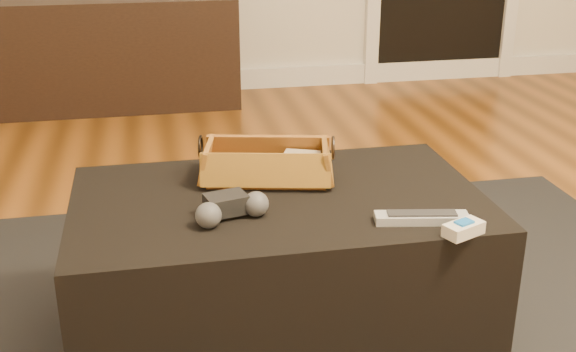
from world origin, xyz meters
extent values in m
cube|color=white|center=(0.00, 2.73, 0.06)|extent=(5.00, 0.04, 0.12)
cube|color=black|center=(-0.78, 2.51, 0.30)|extent=(1.51, 0.45, 0.59)
cube|color=black|center=(-0.22, 0.09, 0.22)|extent=(1.00, 0.60, 0.42)
cube|color=black|center=(-0.25, 0.19, 0.45)|extent=(0.18, 0.06, 0.02)
cube|color=tan|center=(-0.14, 0.21, 0.47)|extent=(0.11, 0.09, 0.05)
cube|color=brown|center=(-0.23, 0.20, 0.44)|extent=(0.32, 0.20, 0.01)
cube|color=#9B6423|center=(-0.22, 0.27, 0.49)|extent=(0.32, 0.10, 0.09)
cube|color=#B17928|center=(-0.25, 0.13, 0.49)|extent=(0.32, 0.10, 0.09)
cube|color=#A16C24|center=(-0.08, 0.17, 0.49)|extent=(0.06, 0.16, 0.09)
cube|color=#A96A26|center=(-0.38, 0.23, 0.49)|extent=(0.06, 0.16, 0.09)
torus|color=#2C241D|center=(-0.07, 0.16, 0.52)|extent=(0.02, 0.06, 0.06)
torus|color=black|center=(-0.40, 0.24, 0.52)|extent=(0.02, 0.06, 0.06)
cube|color=black|center=(-0.36, 0.00, 0.46)|extent=(0.11, 0.09, 0.04)
sphere|color=#424246|center=(-0.41, -0.05, 0.46)|extent=(0.08, 0.08, 0.06)
sphere|color=#414145|center=(-0.29, -0.01, 0.46)|extent=(0.08, 0.08, 0.06)
cube|color=#B5B7BD|center=(0.07, -0.12, 0.44)|extent=(0.22, 0.08, 0.02)
cube|color=#252527|center=(0.07, -0.12, 0.45)|extent=(0.16, 0.06, 0.00)
cube|color=beige|center=(0.13, -0.20, 0.45)|extent=(0.10, 0.08, 0.03)
cube|color=blue|center=(0.13, -0.20, 0.46)|extent=(0.05, 0.04, 0.01)
camera|label=1|loc=(-0.52, -1.50, 1.13)|focal=45.00mm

